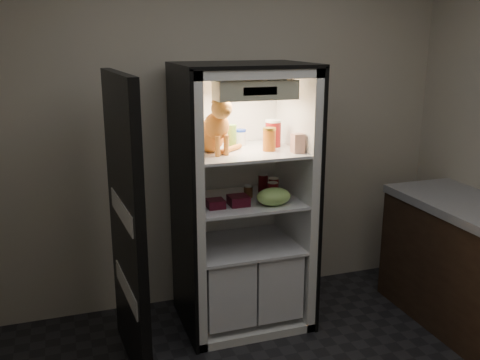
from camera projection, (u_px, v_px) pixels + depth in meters
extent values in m
plane|color=beige|center=(224.00, 130.00, 4.07)|extent=(3.60, 0.00, 3.60)
cube|color=white|center=(229.00, 188.00, 4.06)|extent=(0.85, 0.06, 1.85)
cube|color=white|center=(188.00, 206.00, 3.65)|extent=(0.06, 0.70, 1.85)
cube|color=white|center=(294.00, 195.00, 3.89)|extent=(0.06, 0.70, 1.85)
cube|color=white|center=(243.00, 71.00, 3.53)|extent=(0.85, 0.70, 0.06)
cube|color=white|center=(243.00, 314.00, 4.00)|extent=(0.85, 0.70, 0.06)
cube|color=black|center=(182.00, 206.00, 3.63)|extent=(0.02, 0.72, 1.87)
cube|color=black|center=(299.00, 195.00, 3.90)|extent=(0.02, 0.72, 1.87)
cube|color=black|center=(243.00, 65.00, 3.52)|extent=(0.90, 0.72, 0.02)
cube|color=white|center=(244.00, 152.00, 3.65)|extent=(0.73, 0.62, 0.02)
cube|color=white|center=(244.00, 201.00, 3.74)|extent=(0.73, 0.62, 0.02)
cube|color=white|center=(221.00, 280.00, 3.84)|extent=(0.34, 0.58, 0.48)
cube|color=white|center=(266.00, 273.00, 3.94)|extent=(0.34, 0.58, 0.48)
cube|color=white|center=(244.00, 245.00, 3.83)|extent=(0.73, 0.62, 0.02)
cube|color=beige|center=(255.00, 90.00, 3.34)|extent=(0.52, 0.18, 0.12)
cube|color=black|center=(260.00, 91.00, 3.26)|extent=(0.22, 0.01, 0.05)
cube|color=black|center=(127.00, 227.00, 3.24)|extent=(0.12, 0.87, 1.85)
cube|color=white|center=(130.00, 288.00, 3.28)|extent=(0.10, 0.64, 0.12)
cube|color=white|center=(126.00, 210.00, 3.15)|extent=(0.10, 0.64, 0.12)
ellipsoid|color=orange|center=(209.00, 136.00, 3.60)|extent=(0.26, 0.30, 0.22)
ellipsoid|color=orange|center=(216.00, 126.00, 3.49)|extent=(0.20, 0.19, 0.19)
sphere|color=orange|center=(222.00, 108.00, 3.40)|extent=(0.17, 0.17, 0.14)
sphere|color=orange|center=(226.00, 112.00, 3.36)|extent=(0.07, 0.07, 0.06)
cone|color=orange|center=(215.00, 98.00, 3.37)|extent=(0.07, 0.07, 0.06)
cone|color=orange|center=(226.00, 97.00, 3.42)|extent=(0.07, 0.07, 0.06)
cylinder|color=orange|center=(218.00, 146.00, 3.45)|extent=(0.04, 0.04, 0.13)
cylinder|color=orange|center=(226.00, 145.00, 3.48)|extent=(0.04, 0.04, 0.13)
cylinder|color=orange|center=(230.00, 149.00, 3.60)|extent=(0.21, 0.18, 0.04)
cylinder|color=#23832D|center=(232.00, 138.00, 3.69)|extent=(0.06, 0.06, 0.15)
cylinder|color=#23832D|center=(232.00, 126.00, 3.67)|extent=(0.06, 0.06, 0.01)
cylinder|color=white|center=(240.00, 138.00, 3.81)|extent=(0.08, 0.08, 0.10)
cylinder|color=#1937B2|center=(240.00, 131.00, 3.79)|extent=(0.08, 0.08, 0.02)
cylinder|color=maroon|center=(269.00, 140.00, 3.62)|extent=(0.09, 0.09, 0.14)
cylinder|color=#B3942F|center=(269.00, 129.00, 3.60)|extent=(0.09, 0.09, 0.02)
cylinder|color=maroon|center=(273.00, 134.00, 3.75)|extent=(0.11, 0.11, 0.17)
cylinder|color=white|center=(273.00, 121.00, 3.73)|extent=(0.11, 0.11, 0.01)
cube|color=white|center=(298.00, 143.00, 3.56)|extent=(0.08, 0.08, 0.13)
cylinder|color=black|center=(263.00, 184.00, 3.90)|extent=(0.07, 0.07, 0.13)
cylinder|color=#B2B2B2|center=(263.00, 175.00, 3.88)|extent=(0.07, 0.07, 0.00)
cylinder|color=black|center=(273.00, 188.00, 3.78)|extent=(0.07, 0.07, 0.13)
cylinder|color=#B2B2B2|center=(274.00, 178.00, 3.76)|extent=(0.07, 0.07, 0.00)
cylinder|color=black|center=(273.00, 192.00, 3.69)|extent=(0.07, 0.07, 0.13)
cylinder|color=#B2B2B2|center=(273.00, 183.00, 3.67)|extent=(0.07, 0.07, 0.00)
cylinder|color=#543118|center=(248.00, 192.00, 3.78)|extent=(0.06, 0.06, 0.08)
cylinder|color=#B2B2B2|center=(248.00, 186.00, 3.77)|extent=(0.06, 0.06, 0.01)
ellipsoid|color=#91BE58|center=(274.00, 197.00, 3.60)|extent=(0.24, 0.17, 0.12)
cube|color=#500D1F|center=(216.00, 204.00, 3.55)|extent=(0.11, 0.11, 0.06)
cube|color=#500D1F|center=(238.00, 200.00, 3.60)|extent=(0.13, 0.13, 0.07)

